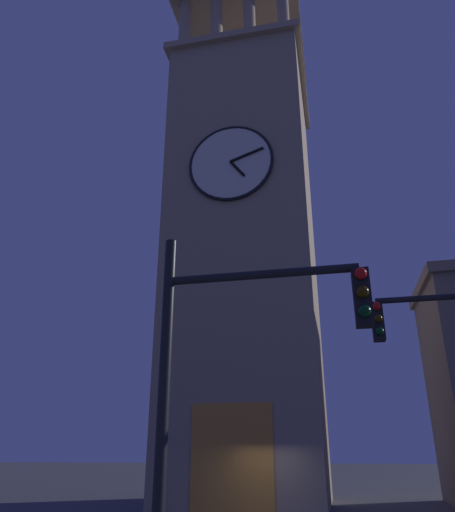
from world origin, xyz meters
TOP-DOWN VIEW (x-y plane):
  - clocktower at (1.44, -5.92)m, footprint 7.50×9.07m
  - traffic_signal_near at (-1.37, 11.48)m, footprint 2.85×0.41m

SIDE VIEW (x-z plane):
  - traffic_signal_near at x=-1.37m, z-range 0.72..5.82m
  - clocktower at x=1.44m, z-range -2.60..26.81m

